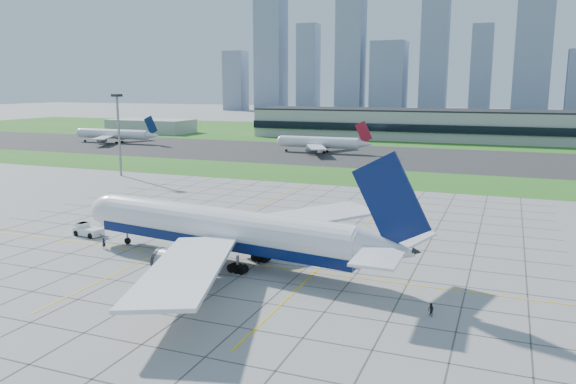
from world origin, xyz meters
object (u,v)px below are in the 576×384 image
(crew_far, at_px, (431,310))
(distant_jet_0, at_px, (114,134))
(light_mast, at_px, (118,125))
(distant_jet_1, at_px, (321,142))
(airliner, at_px, (225,230))
(pushback_tug, at_px, (87,230))
(crew_near, at_px, (104,243))

(crew_far, xyz_separation_m, distant_jet_0, (-176.20, 161.87, 3.65))
(light_mast, bearing_deg, distant_jet_1, 64.13)
(distant_jet_0, height_order, distant_jet_1, same)
(light_mast, xyz_separation_m, distant_jet_0, (-69.54, 84.52, -11.69))
(light_mast, height_order, airliner, light_mast)
(crew_far, bearing_deg, light_mast, -171.68)
(pushback_tug, xyz_separation_m, distant_jet_0, (-110.15, 146.86, 3.44))
(crew_far, distance_m, distant_jet_1, 172.91)
(pushback_tug, xyz_separation_m, crew_near, (8.81, -5.97, -0.10))
(pushback_tug, distance_m, distant_jet_0, 183.61)
(airliner, relative_size, pushback_tug, 7.29)
(airliner, bearing_deg, crew_far, -8.36)
(pushback_tug, xyz_separation_m, distant_jet_1, (-0.81, 144.41, 3.44))
(airliner, bearing_deg, light_mast, 145.29)
(crew_far, height_order, distant_jet_1, distant_jet_1)
(distant_jet_1, bearing_deg, light_mast, -115.87)
(crew_far, bearing_deg, pushback_tug, -148.53)
(airliner, relative_size, crew_near, 33.19)
(crew_far, relative_size, distant_jet_0, 0.04)
(light_mast, distance_m, distant_jet_1, 91.96)
(crew_far, bearing_deg, airliner, -152.16)
(light_mast, relative_size, pushback_tug, 2.98)
(light_mast, distance_m, pushback_tug, 75.92)
(pushback_tug, xyz_separation_m, crew_far, (66.05, -15.01, -0.21))
(crew_near, relative_size, crew_far, 1.13)
(crew_near, bearing_deg, light_mast, 62.63)
(light_mast, height_order, distant_jet_0, light_mast)
(crew_near, bearing_deg, distant_jet_0, 64.65)
(airliner, relative_size, distant_jet_1, 1.47)
(distant_jet_1, bearing_deg, crew_near, -86.34)
(distant_jet_0, xyz_separation_m, distant_jet_1, (109.34, -2.45, -0.00))
(crew_near, xyz_separation_m, crew_far, (57.25, -9.04, -0.11))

